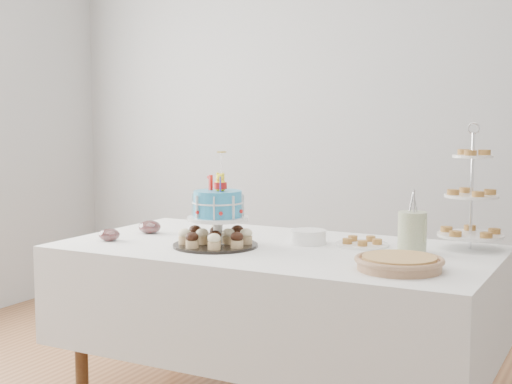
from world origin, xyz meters
The scene contains 11 objects.
walls centered at (0.00, 0.00, 1.35)m, with size 5.04×4.04×2.70m.
table centered at (0.00, 0.30, 0.54)m, with size 1.92×1.02×0.77m.
birthday_cake centered at (-0.24, 0.20, 0.89)m, with size 0.28×0.28×0.42m.
cupcake_tray centered at (-0.23, 0.16, 0.81)m, with size 0.38×0.38×0.09m.
pie centered at (0.64, 0.06, 0.80)m, with size 0.34×0.34×0.05m.
tiered_stand centered at (0.79, 0.64, 1.00)m, with size 0.28×0.28×0.55m.
plate_stack centered at (0.11, 0.43, 0.80)m, with size 0.16×0.16×0.06m.
pastry_plate centered at (0.34, 0.49, 0.79)m, with size 0.24×0.24×0.04m.
jam_bowl_a centered at (-0.75, 0.06, 0.80)m, with size 0.10×0.10×0.06m.
jam_bowl_b centered at (-0.71, 0.33, 0.80)m, with size 0.11×0.11×0.07m.
utensil_pitcher centered at (0.59, 0.42, 0.87)m, with size 0.13×0.12×0.27m.
Camera 1 is at (1.39, -2.53, 1.35)m, focal length 50.00 mm.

